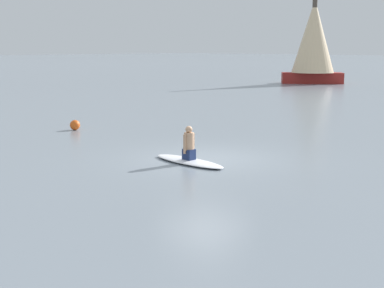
{
  "coord_description": "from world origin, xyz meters",
  "views": [
    {
      "loc": [
        11.38,
        -12.43,
        3.53
      ],
      "look_at": [
        0.32,
        -0.96,
        0.65
      ],
      "focal_mm": 50.66,
      "sensor_mm": 36.0,
      "label": 1
    }
  ],
  "objects_px": {
    "surfboard": "(189,161)",
    "person_paddler": "(189,144)",
    "sailboat_distant": "(314,40)",
    "buoy_marker": "(75,125)"
  },
  "relations": [
    {
      "from": "buoy_marker",
      "to": "person_paddler",
      "type": "bearing_deg",
      "value": -9.6
    },
    {
      "from": "surfboard",
      "to": "person_paddler",
      "type": "distance_m",
      "value": 0.53
    },
    {
      "from": "person_paddler",
      "to": "buoy_marker",
      "type": "height_order",
      "value": "person_paddler"
    },
    {
      "from": "surfboard",
      "to": "person_paddler",
      "type": "xyz_separation_m",
      "value": [
        -0.0,
        0.0,
        0.53
      ]
    },
    {
      "from": "sailboat_distant",
      "to": "person_paddler",
      "type": "bearing_deg",
      "value": 77.26
    },
    {
      "from": "surfboard",
      "to": "person_paddler",
      "type": "height_order",
      "value": "person_paddler"
    },
    {
      "from": "person_paddler",
      "to": "buoy_marker",
      "type": "relative_size",
      "value": 2.39
    },
    {
      "from": "person_paddler",
      "to": "sailboat_distant",
      "type": "relative_size",
      "value": 0.12
    },
    {
      "from": "person_paddler",
      "to": "sailboat_distant",
      "type": "height_order",
      "value": "sailboat_distant"
    },
    {
      "from": "person_paddler",
      "to": "buoy_marker",
      "type": "xyz_separation_m",
      "value": [
        -8.14,
        1.38,
        -0.37
      ]
    }
  ]
}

